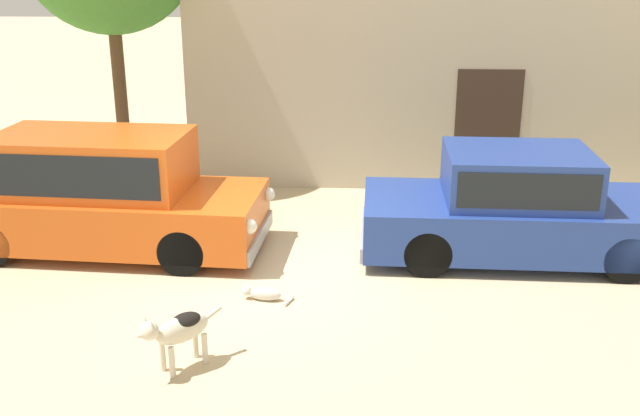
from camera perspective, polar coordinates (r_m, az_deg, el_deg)
The scene contains 5 objects.
ground_plane at distance 9.43m, azimuth -4.35°, elevation -5.50°, with size 80.00×80.00×0.00m, color #CCB78E.
parked_sedan_nearest at distance 10.54m, azimuth -16.64°, elevation 1.31°, with size 4.52×1.95×1.63m.
parked_sedan_second at distance 10.23m, azimuth 14.96°, elevation 0.23°, with size 4.29×1.84×1.47m.
stray_dog_spotted at distance 7.44m, azimuth -10.85°, elevation -9.19°, with size 0.74×0.75×0.66m.
stray_cat at distance 8.86m, azimuth -4.44°, elevation -6.61°, with size 0.63×0.26×0.17m.
Camera 1 is at (1.14, -8.51, 3.91)m, focal length 41.48 mm.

